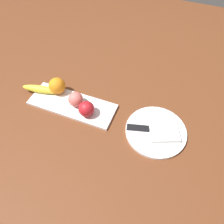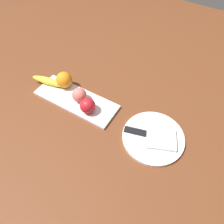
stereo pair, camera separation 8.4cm
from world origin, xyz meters
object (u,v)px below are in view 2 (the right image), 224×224
object	(u,v)px
apple	(88,106)
knife	(140,132)
banana	(49,81)
peach	(79,95)
fruit_tray	(76,100)
folded_napkin	(161,139)
orange_near_apple	(64,80)
dinner_plate	(153,137)

from	to	relation	value
apple	knife	distance (m)	0.24
banana	knife	distance (m)	0.49
banana	peach	distance (m)	0.18
fruit_tray	knife	distance (m)	0.32
fruit_tray	folded_napkin	world-z (taller)	folded_napkin
orange_near_apple	dinner_plate	distance (m)	0.47
banana	dinner_plate	size ratio (longest dim) A/B	0.72
orange_near_apple	banana	bearing A→B (deg)	-156.45
dinner_plate	fruit_tray	bearing A→B (deg)	-180.00
folded_napkin	peach	bearing A→B (deg)	179.18
orange_near_apple	knife	distance (m)	0.42
fruit_tray	folded_napkin	distance (m)	0.41
banana	peach	bearing A→B (deg)	-12.44
peach	folded_napkin	xyz separation A→B (m)	(0.39, -0.01, -0.02)
banana	orange_near_apple	world-z (taller)	orange_near_apple
orange_near_apple	folded_napkin	size ratio (longest dim) A/B	0.66
apple	knife	bearing A→B (deg)	3.73
orange_near_apple	peach	world-z (taller)	orange_near_apple
orange_near_apple	folded_napkin	bearing A→B (deg)	-4.82
orange_near_apple	folded_napkin	world-z (taller)	orange_near_apple
orange_near_apple	knife	world-z (taller)	orange_near_apple
apple	dinner_plate	distance (m)	0.29
apple	peach	distance (m)	0.07
folded_napkin	orange_near_apple	bearing A→B (deg)	175.18
orange_near_apple	knife	size ratio (longest dim) A/B	0.41
banana	dinner_plate	xyz separation A→B (m)	(0.54, -0.01, -0.02)
orange_near_apple	folded_napkin	distance (m)	0.50
fruit_tray	knife	bearing A→B (deg)	-1.83
dinner_plate	knife	xyz separation A→B (m)	(-0.05, -0.01, 0.01)
fruit_tray	dinner_plate	xyz separation A→B (m)	(0.38, 0.00, 0.00)
apple	folded_napkin	size ratio (longest dim) A/B	0.59
banana	knife	bearing A→B (deg)	-13.18
banana	orange_near_apple	bearing A→B (deg)	12.93
orange_near_apple	peach	distance (m)	0.12
fruit_tray	peach	size ratio (longest dim) A/B	5.99
knife	apple	bearing A→B (deg)	168.29
apple	orange_near_apple	xyz separation A→B (m)	(-0.18, 0.07, 0.00)
apple	banana	bearing A→B (deg)	171.50
banana	peach	xyz separation A→B (m)	(0.18, -0.01, 0.01)
banana	peach	world-z (taller)	peach
orange_near_apple	dinner_plate	world-z (taller)	orange_near_apple
peach	dinner_plate	world-z (taller)	peach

